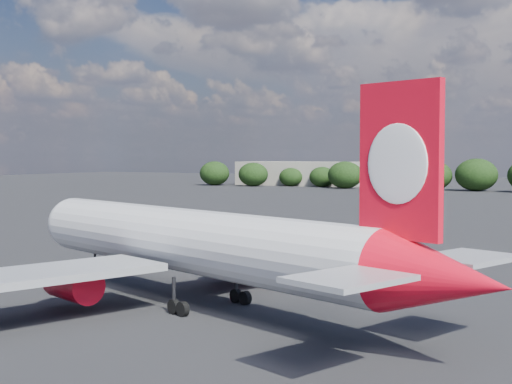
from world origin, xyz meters
The scene contains 5 objects.
ground centered at (0.00, 60.00, 0.00)m, with size 500.00×500.00×0.00m, color black.
qantas_airliner centered at (11.61, 12.63, 4.28)m, with size 41.86×40.22×14.05m.
terminal_building centered at (-65.00, 192.00, 4.00)m, with size 42.00×16.00×8.00m.
highway_sign centered at (-18.00, 176.00, 3.13)m, with size 6.00×0.30×4.50m.
horizon_treeline centered at (3.60, 179.16, 3.97)m, with size 208.30×15.39×9.31m.
Camera 1 is at (37.62, -27.67, 10.37)m, focal length 50.00 mm.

